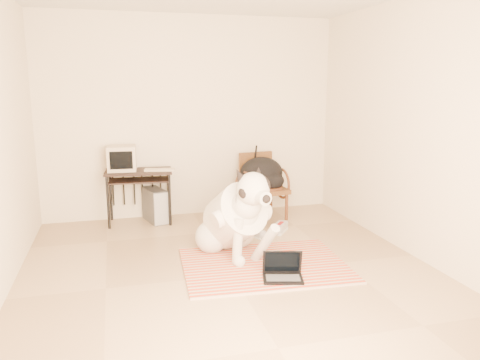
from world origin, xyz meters
name	(u,v)px	position (x,y,z in m)	size (l,w,h in m)	color
floor	(232,275)	(0.00, 0.00, 0.00)	(4.50, 4.50, 0.00)	tan
wall_back	(191,118)	(0.00, 2.25, 1.35)	(4.50, 4.50, 0.00)	beige
wall_front	(353,189)	(0.00, -2.25, 1.35)	(4.50, 4.50, 0.00)	beige
wall_right	(422,130)	(2.00, 0.00, 1.35)	(4.50, 4.50, 0.00)	beige
rug	(264,265)	(0.37, 0.13, 0.01)	(1.70, 1.34, 0.02)	red
dog	(235,219)	(0.16, 0.48, 0.41)	(0.77, 1.36, 1.05)	silver
laptop	(283,271)	(0.43, -0.23, 0.08)	(0.42, 0.35, 0.26)	black
computer_desk	(139,178)	(-0.74, 1.97, 0.60)	(0.88, 0.53, 0.70)	black
crt_monitor	(122,158)	(-0.94, 2.04, 0.86)	(0.38, 0.37, 0.32)	beige
desk_keyboard	(160,170)	(-0.48, 1.89, 0.71)	(0.38, 0.14, 0.03)	beige
pc_tower	(155,205)	(-0.55, 1.99, 0.22)	(0.31, 0.51, 0.44)	#4B4B4D
rattan_chair	(262,185)	(0.89, 1.86, 0.44)	(0.64, 0.62, 0.87)	brown
backpack	(263,174)	(0.90, 1.82, 0.60)	(0.59, 0.52, 0.44)	black
sneaker_left	(256,233)	(0.56, 1.03, 0.04)	(0.20, 0.29, 0.09)	silver
sneaker_right	(280,228)	(0.90, 1.12, 0.05)	(0.29, 0.32, 0.11)	silver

